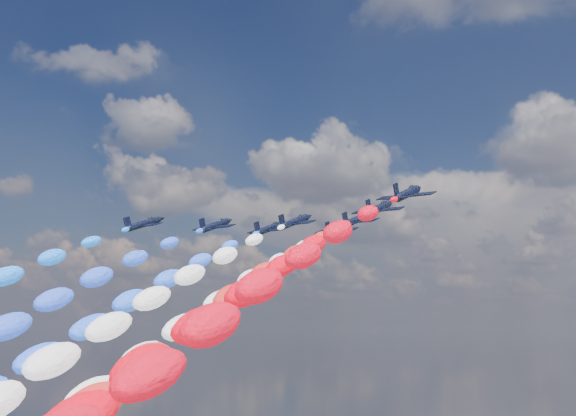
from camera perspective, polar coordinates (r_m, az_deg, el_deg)
The scene contains 12 objects.
jet_0 at distance 157.61m, azimuth -11.09°, elevation -1.22°, with size 9.47×12.70×2.80m, color black, non-canonical shape.
jet_1 at distance 157.50m, azimuth -5.63°, elevation -1.34°, with size 9.47×12.70×2.80m, color black, non-canonical shape.
jet_2 at distance 161.38m, azimuth -1.44°, elevation -1.58°, with size 9.47×12.70×2.80m, color black, non-canonical shape.
trail_2 at distance 113.63m, azimuth -20.62°, elevation -13.76°, with size 6.87×124.27×67.01m, color blue, non-canonical shape.
jet_3 at distance 151.44m, azimuth 0.53°, elevation -1.06°, with size 9.47×12.70×2.80m, color black, non-canonical shape.
trail_3 at distance 102.42m, azimuth -19.67°, elevation -14.35°, with size 6.87×124.27×67.01m, color white, non-canonical shape.
jet_4 at distance 161.84m, azimuth 3.86°, elevation -1.59°, with size 9.47×12.70×2.80m, color black, non-canonical shape.
trail_4 at distance 109.56m, azimuth -13.02°, elevation -14.29°, with size 6.87×124.27×67.01m, color white, non-canonical shape.
jet_5 at distance 149.34m, azimuth 5.33°, elevation -0.90°, with size 9.47×12.70×2.80m, color black, non-canonical shape.
trail_5 at distance 96.37m, azimuth -12.99°, elevation -14.99°, with size 6.87×124.27×67.01m, color red, non-canonical shape.
jet_6 at distance 135.77m, azimuth 7.04°, elevation -0.01°, with size 9.47×12.70×2.80m, color black, non-canonical shape.
jet_7 at distance 121.93m, azimuth 9.19°, elevation 1.12°, with size 9.47×12.70×2.80m, color black, non-canonical shape.
Camera 1 is at (78.97, -117.28, 81.63)m, focal length 46.06 mm.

